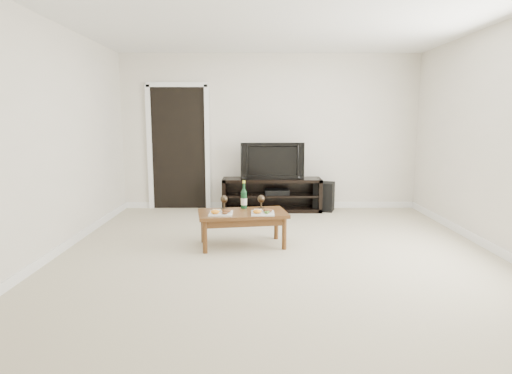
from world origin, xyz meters
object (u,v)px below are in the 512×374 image
Objects in this scene: media_console at (272,195)px; subwoofer at (324,196)px; television at (272,160)px; coffee_table at (243,229)px.

media_console reaches higher than subwoofer.
media_console is at bearing -161.28° from subwoofer.
television is 1.07m from subwoofer.
subwoofer reaches higher than coffee_table.
media_console is at bearing 0.00° from television.
subwoofer is 2.41m from coffee_table.
coffee_table is (-0.43, -2.01, -0.07)m from media_console.
television is 2.15m from coffee_table.
television is at bearing 77.78° from coffee_table.
television is (0.00, 0.00, 0.57)m from media_console.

